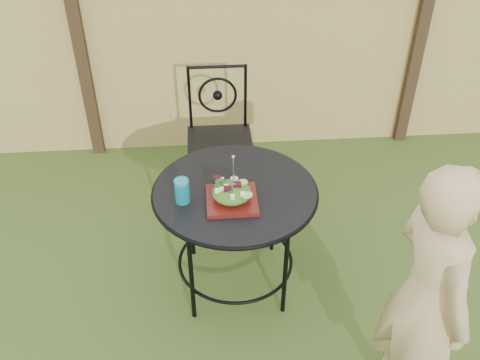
{
  "coord_description": "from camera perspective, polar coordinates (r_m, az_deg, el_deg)",
  "views": [
    {
      "loc": [
        -0.4,
        -1.72,
        2.53
      ],
      "look_at": [
        -0.22,
        0.64,
        0.75
      ],
      "focal_mm": 40.0,
      "sensor_mm": 36.0,
      "label": 1
    }
  ],
  "objects": [
    {
      "name": "salad",
      "position": [
        2.81,
        -0.89,
        -1.31
      ],
      "size": [
        0.21,
        0.21,
        0.08
      ],
      "primitive_type": "ellipsoid",
      "color": "#235614",
      "rests_on": "salad_plate"
    },
    {
      "name": "patio_table",
      "position": [
        3.02,
        -0.53,
        -3.09
      ],
      "size": [
        0.92,
        0.92,
        0.72
      ],
      "color": "black",
      "rests_on": "ground"
    },
    {
      "name": "fork",
      "position": [
        2.74,
        -0.71,
        0.84
      ],
      "size": [
        0.01,
        0.01,
        0.18
      ],
      "primitive_type": "cylinder",
      "color": "silver",
      "rests_on": "salad"
    },
    {
      "name": "diner",
      "position": [
        2.53,
        19.27,
        -11.89
      ],
      "size": [
        0.44,
        0.57,
        1.42
      ],
      "primitive_type": "imported",
      "rotation": [
        0.0,
        0.0,
        1.77
      ],
      "color": "tan",
      "rests_on": "ground"
    },
    {
      "name": "fence",
      "position": [
        4.24,
        1.37,
        15.0
      ],
      "size": [
        8.0,
        0.12,
        1.9
      ],
      "color": "#DFC56E",
      "rests_on": "ground"
    },
    {
      "name": "patio_chair",
      "position": [
        3.85,
        -2.22,
        5.09
      ],
      "size": [
        0.46,
        0.46,
        0.95
      ],
      "color": "black",
      "rests_on": "ground"
    },
    {
      "name": "drinking_glass",
      "position": [
        2.83,
        -6.2,
        -1.16
      ],
      "size": [
        0.08,
        0.08,
        0.14
      ],
      "primitive_type": "cylinder",
      "color": "#0C8490",
      "rests_on": "patio_table"
    },
    {
      "name": "ground",
      "position": [
        3.08,
        5.27,
        -18.43
      ],
      "size": [
        60.0,
        60.0,
        0.0
      ],
      "primitive_type": "plane",
      "color": "#2C4A17",
      "rests_on": "ground"
    },
    {
      "name": "salad_plate",
      "position": [
        2.85,
        -0.88,
        -2.13
      ],
      "size": [
        0.27,
        0.27,
        0.02
      ],
      "primitive_type": "cube",
      "color": "#49160A",
      "rests_on": "patio_table"
    }
  ]
}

